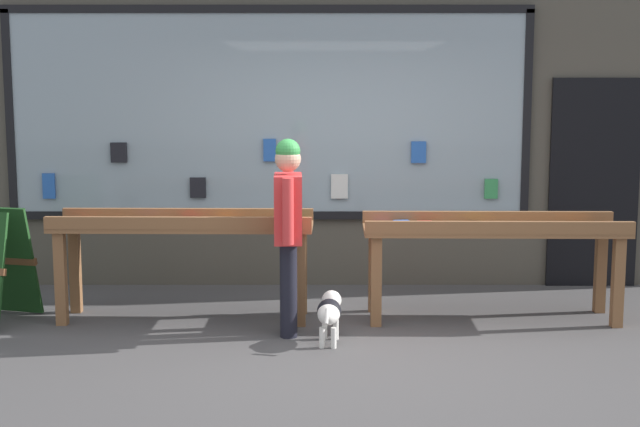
{
  "coord_description": "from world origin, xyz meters",
  "views": [
    {
      "loc": [
        -0.16,
        -6.62,
        2.02
      ],
      "look_at": [
        -0.12,
        0.76,
        0.96
      ],
      "focal_mm": 50.0,
      "sensor_mm": 36.0,
      "label": 1
    }
  ],
  "objects": [
    {
      "name": "person_browsing",
      "position": [
        -0.41,
        0.46,
        0.93
      ],
      "size": [
        0.23,
        0.64,
        1.6
      ],
      "rotation": [
        0.0,
        0.0,
        1.6
      ],
      "color": "black",
      "rests_on": "ground_plane"
    },
    {
      "name": "small_dog",
      "position": [
        -0.08,
        0.24,
        0.26
      ],
      "size": [
        0.22,
        0.61,
        0.37
      ],
      "rotation": [
        0.0,
        0.0,
        1.48
      ],
      "color": "white",
      "rests_on": "ground_plane"
    },
    {
      "name": "ground_plane",
      "position": [
        0.0,
        0.0,
        0.0
      ],
      "size": [
        40.0,
        40.0,
        0.0
      ],
      "primitive_type": "plane",
      "color": "#474444"
    },
    {
      "name": "display_table_left",
      "position": [
        -1.33,
        0.96,
        0.74
      ],
      "size": [
        2.24,
        0.62,
        0.94
      ],
      "color": "brown",
      "rests_on": "ground_plane"
    },
    {
      "name": "shopfront_facade",
      "position": [
        -0.01,
        2.39,
        1.73
      ],
      "size": [
        7.65,
        0.29,
        3.49
      ],
      "color": "#4C473D",
      "rests_on": "ground_plane"
    },
    {
      "name": "display_table_right",
      "position": [
        1.34,
        0.96,
        0.72
      ],
      "size": [
        2.24,
        0.69,
        0.91
      ],
      "color": "brown",
      "rests_on": "ground_plane"
    }
  ]
}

